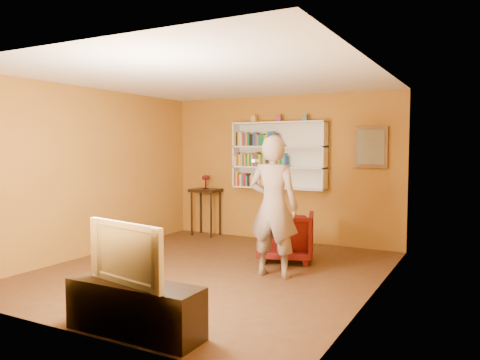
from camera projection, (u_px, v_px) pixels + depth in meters
The scene contains 16 objects.
room_shell at pixel (211, 200), 6.55m from camera, with size 5.30×5.80×2.88m.
bookshelf at pixel (280, 156), 8.63m from camera, with size 1.80×0.29×1.23m.
books_row_lower at pixel (254, 180), 8.79m from camera, with size 0.74×0.19×0.26m.
books_row_middle at pixel (261, 160), 8.70m from camera, with size 1.05×0.19×0.27m.
books_row_upper at pixel (257, 140), 8.71m from camera, with size 0.88×0.19×0.27m.
ornament_left at pixel (254, 119), 8.77m from camera, with size 0.09×0.09×0.13m, color gold.
ornament_centre at pixel (279, 118), 8.53m from camera, with size 0.09×0.09×0.12m, color #90304C.
ornament_right at pixel (305, 118), 8.29m from camera, with size 0.08×0.08×0.11m, color #435E70.
framed_painting at pixel (371, 147), 7.88m from camera, with size 0.55×0.05×0.70m.
console_table at pixel (206, 197), 9.27m from camera, with size 0.57×0.43×0.93m.
ruby_lustre at pixel (206, 179), 9.24m from camera, with size 0.17×0.17×0.28m.
armchair at pixel (286, 236), 7.22m from camera, with size 0.81×0.84×0.76m, color #450407.
person at pixel (273, 206), 6.28m from camera, with size 0.70×0.46×1.91m, color #786458.
game_remote at pixel (256, 161), 6.05m from camera, with size 0.04×0.15×0.04m, color white.
tv_cabinet at pixel (135, 308), 4.37m from camera, with size 1.37×0.41×0.49m, color black.
television at pixel (134, 252), 4.33m from camera, with size 1.01×0.13×0.58m, color black.
Camera 1 is at (3.44, -5.55, 1.75)m, focal length 35.00 mm.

